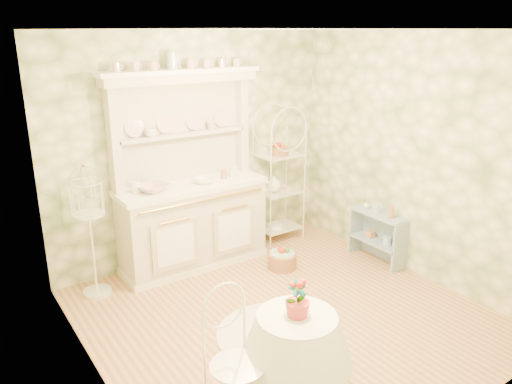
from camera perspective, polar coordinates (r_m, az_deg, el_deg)
floor at (r=5.11m, az=3.26°, el=-13.83°), size 3.60×3.60×0.00m
ceiling at (r=4.34m, az=3.92°, el=18.07°), size 3.60×3.60×0.00m
wall_left at (r=3.78m, az=-18.65°, el=-3.83°), size 3.60×3.60×0.00m
wall_right at (r=5.79m, az=17.82°, el=3.73°), size 3.60×3.60×0.00m
wall_back at (r=6.02m, az=-7.03°, el=4.98°), size 3.60×3.60×0.00m
wall_front at (r=3.40m, az=22.57°, el=-6.71°), size 3.60×3.60×0.00m
kitchen_dresser at (r=5.74m, az=-7.42°, el=2.21°), size 1.87×0.61×2.29m
bakers_rack at (r=6.53m, az=2.64°, el=2.39°), size 0.59×0.43×1.87m
side_shelf at (r=6.24m, az=13.70°, el=-5.24°), size 0.25×0.66×0.56m
round_table at (r=3.97m, az=4.58°, el=-18.81°), size 0.64×0.64×0.63m
cafe_chair at (r=3.71m, az=-2.13°, el=-19.33°), size 0.41×0.41×0.89m
birdcage_stand at (r=5.40m, az=-18.41°, el=-3.87°), size 0.37×0.37×1.53m
floor_basket at (r=5.96m, az=3.00°, el=-7.78°), size 0.41×0.41×0.20m
lace_rug at (r=4.82m, az=2.38°, el=-15.88°), size 1.30×1.30×0.01m
bowl_floral at (r=5.58m, az=-11.72°, el=0.14°), size 0.43×0.43×0.08m
bowl_white at (r=5.78m, az=-5.96°, el=1.06°), size 0.26×0.26×0.07m
cup_left at (r=5.60m, az=-11.95°, el=6.47°), size 0.12×0.12×0.10m
cup_right at (r=5.94m, az=-5.16°, el=7.43°), size 0.14×0.14×0.10m
potted_geranium at (r=3.67m, az=4.72°, el=-12.18°), size 0.16×0.12×0.29m
bottle_amber at (r=5.99m, az=15.20°, el=-2.24°), size 0.09×0.09×0.18m
bottle_blue at (r=6.13m, az=13.73°, el=-1.96°), size 0.06×0.06×0.12m
bottle_glass at (r=6.25m, az=12.49°, el=-1.54°), size 0.09×0.09×0.09m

